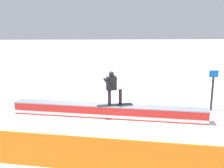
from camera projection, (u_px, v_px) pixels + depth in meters
The scene contains 5 objects.
ground_plane at pixel (107, 117), 10.70m from camera, with size 120.00×120.00×0.00m, color white.
grind_box at pixel (107, 112), 10.65m from camera, with size 7.84×2.18×0.54m.
snowboarder at pixel (112, 87), 10.34m from camera, with size 1.49×0.61×1.39m.
safety_fence at pixel (111, 156), 6.55m from camera, with size 9.96×0.06×0.94m, color orange.
trail_marker at pixel (212, 89), 11.35m from camera, with size 0.40×0.10×1.80m.
Camera 1 is at (0.21, 10.14, 3.67)m, focal length 41.88 mm.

